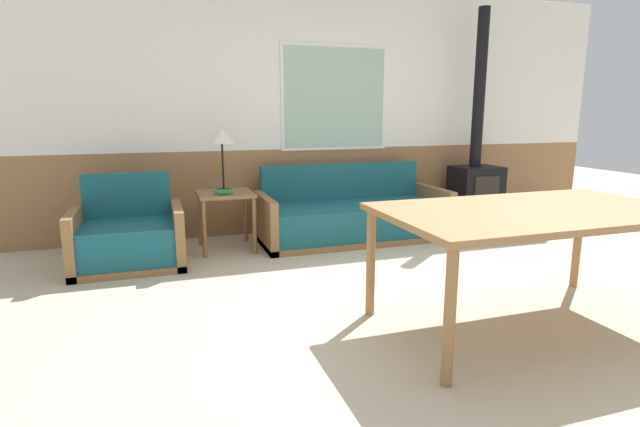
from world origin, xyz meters
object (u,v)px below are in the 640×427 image
Objects in this scene: couch at (352,217)px; dining_table at (533,219)px; table_lamp at (222,139)px; side_table at (225,202)px; armchair at (129,239)px; wood_stove at (476,174)px.

dining_table is (0.22, -2.39, 0.46)m from couch.
couch is 1.59m from table_lamp.
table_lamp reaches higher than side_table.
table_lamp is (-1.34, 0.10, 0.85)m from couch.
couch reaches higher than side_table.
couch is 3.25× the size of table_lamp.
armchair is 1.52× the size of table_lamp.
wood_stove reaches higher than couch.
wood_stove is at bearing 1.46° from table_lamp.
couch is at bearing 95.26° from dining_table.
dining_table is at bearing -54.04° from armchair.
dining_table is (2.45, -2.15, 0.46)m from armchair.
couch is 2.24m from armchair.
couch is 2.14× the size of armchair.
side_table is at bearing 179.58° from couch.
wood_stove reaches higher than table_lamp.
side_table is (-1.34, 0.01, 0.24)m from couch.
table_lamp is 3.02m from wood_stove.
table_lamp is at bearing -178.54° from wood_stove.
table_lamp reaches higher than armchair.
table_lamp is 2.97m from dining_table.
armchair is at bearing -164.26° from side_table.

